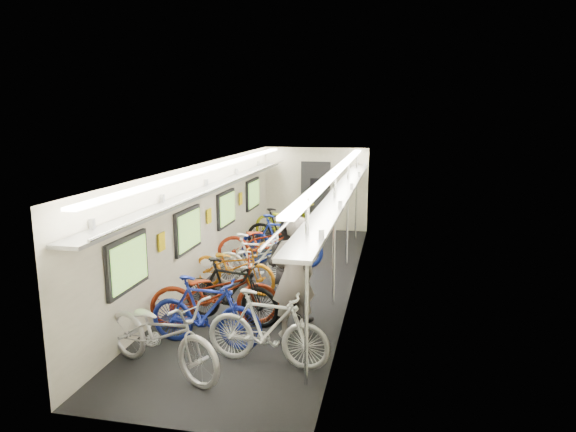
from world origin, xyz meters
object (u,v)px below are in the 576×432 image
at_px(passenger_near, 293,276).
at_px(passenger_mid, 289,267).
at_px(bicycle_1, 205,312).
at_px(bicycle_0, 162,334).
at_px(backpack, 305,239).

relative_size(passenger_near, passenger_mid, 1.05).
distance_m(bicycle_1, passenger_mid, 1.62).
relative_size(bicycle_0, passenger_near, 1.09).
distance_m(bicycle_0, passenger_mid, 2.46).
bearing_deg(passenger_mid, bicycle_1, 66.70).
bearing_deg(bicycle_1, bicycle_0, 166.37).
bearing_deg(bicycle_0, bicycle_1, 5.28).
relative_size(bicycle_1, passenger_near, 0.93).
bearing_deg(bicycle_1, backpack, -31.99).
height_order(bicycle_0, passenger_near, passenger_near).
relative_size(passenger_near, backpack, 4.98).
height_order(passenger_near, backpack, passenger_near).
xyz_separation_m(passenger_mid, backpack, (0.19, 0.40, 0.38)).
distance_m(passenger_mid, backpack, 0.58).
bearing_deg(passenger_near, bicycle_1, -0.98).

